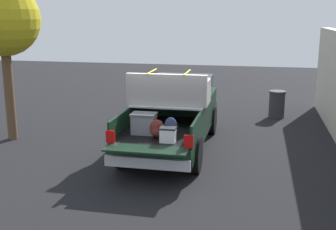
# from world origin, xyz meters

# --- Properties ---
(ground_plane) EXTENTS (40.00, 40.00, 0.00)m
(ground_plane) POSITION_xyz_m (0.00, 0.00, 0.00)
(ground_plane) COLOR black
(pickup_truck) EXTENTS (6.05, 2.09, 2.23)m
(pickup_truck) POSITION_xyz_m (0.35, 0.00, 0.97)
(pickup_truck) COLOR black
(pickup_truck) RESTS_ON ground_plane
(tree_background) EXTENTS (2.10, 2.10, 4.59)m
(tree_background) POSITION_xyz_m (-0.09, 4.91, 3.49)
(tree_background) COLOR brown
(tree_background) RESTS_ON ground_plane
(trash_can) EXTENTS (0.60, 0.60, 0.98)m
(trash_can) POSITION_xyz_m (4.39, -2.98, 0.50)
(trash_can) COLOR #2D2D33
(trash_can) RESTS_ON ground_plane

